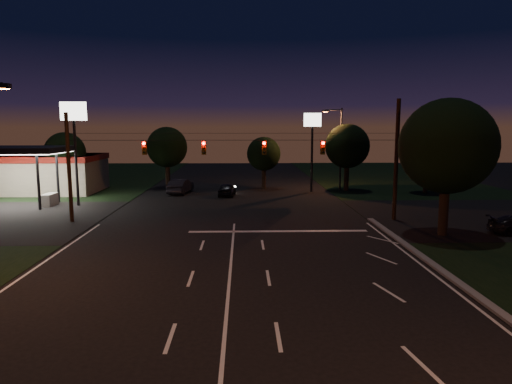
{
  "coord_description": "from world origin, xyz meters",
  "views": [
    {
      "loc": [
        0.64,
        -18.39,
        6.95
      ],
      "look_at": [
        1.44,
        9.25,
        3.0
      ],
      "focal_mm": 32.0,
      "sensor_mm": 36.0,
      "label": 1
    }
  ],
  "objects_px": {
    "tree_right_near": "(447,147)",
    "car_oncoming_a": "(227,189)",
    "utility_pole_right": "(394,220)",
    "car_oncoming_b": "(181,186)"
  },
  "relations": [
    {
      "from": "utility_pole_right",
      "to": "car_oncoming_b",
      "type": "bearing_deg",
      "value": 141.14
    },
    {
      "from": "utility_pole_right",
      "to": "car_oncoming_b",
      "type": "xyz_separation_m",
      "value": [
        -17.93,
        14.45,
        0.77
      ]
    },
    {
      "from": "utility_pole_right",
      "to": "car_oncoming_b",
      "type": "relative_size",
      "value": 1.93
    },
    {
      "from": "tree_right_near",
      "to": "car_oncoming_a",
      "type": "xyz_separation_m",
      "value": [
        -14.53,
        17.51,
        -5.02
      ]
    },
    {
      "from": "tree_right_near",
      "to": "car_oncoming_b",
      "type": "height_order",
      "value": "tree_right_near"
    },
    {
      "from": "car_oncoming_a",
      "to": "car_oncoming_b",
      "type": "relative_size",
      "value": 0.82
    },
    {
      "from": "car_oncoming_b",
      "to": "utility_pole_right",
      "type": "bearing_deg",
      "value": 150.59
    },
    {
      "from": "tree_right_near",
      "to": "car_oncoming_a",
      "type": "distance_m",
      "value": 23.3
    },
    {
      "from": "car_oncoming_a",
      "to": "car_oncoming_b",
      "type": "height_order",
      "value": "car_oncoming_b"
    },
    {
      "from": "tree_right_near",
      "to": "car_oncoming_a",
      "type": "relative_size",
      "value": 2.29
    }
  ]
}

